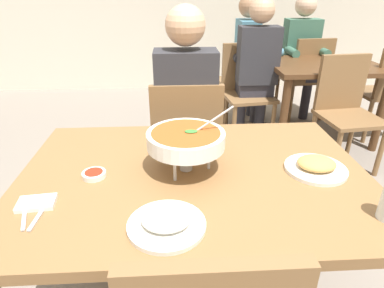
{
  "coord_description": "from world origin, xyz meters",
  "views": [
    {
      "loc": [
        -0.07,
        -1.1,
        1.4
      ],
      "look_at": [
        0.0,
        0.15,
        0.79
      ],
      "focal_mm": 30.7,
      "sensor_mm": 36.0,
      "label": 1
    }
  ],
  "objects_px": {
    "chair_bg_left": "(246,86)",
    "chair_bg_right": "(248,74)",
    "patron_bg_middle": "(301,51)",
    "rice_plate": "(166,222)",
    "appetizer_plate": "(316,166)",
    "chair_bg_corner": "(345,106)",
    "patron_bg_right": "(250,52)",
    "patron_bg_left": "(256,63)",
    "dining_table_main": "(194,193)",
    "sauce_dish": "(94,174)",
    "chair_diner_main": "(186,141)",
    "diner_main": "(186,104)",
    "chair_bg_middle": "(307,74)",
    "dining_table_far": "(322,77)",
    "curry_bowl": "(186,140)"
  },
  "relations": [
    {
      "from": "chair_diner_main",
      "to": "sauce_dish",
      "type": "xyz_separation_m",
      "value": [
        -0.38,
        -0.77,
        0.24
      ]
    },
    {
      "from": "chair_diner_main",
      "to": "curry_bowl",
      "type": "distance_m",
      "value": 0.82
    },
    {
      "from": "chair_diner_main",
      "to": "patron_bg_middle",
      "type": "xyz_separation_m",
      "value": [
        1.31,
        1.68,
        0.24
      ]
    },
    {
      "from": "chair_diner_main",
      "to": "chair_bg_right",
      "type": "relative_size",
      "value": 1.0
    },
    {
      "from": "dining_table_far",
      "to": "chair_bg_corner",
      "type": "xyz_separation_m",
      "value": [
        -0.01,
        -0.52,
        -0.1
      ]
    },
    {
      "from": "rice_plate",
      "to": "chair_bg_corner",
      "type": "distance_m",
      "value": 2.21
    },
    {
      "from": "dining_table_main",
      "to": "sauce_dish",
      "type": "xyz_separation_m",
      "value": [
        -0.38,
        -0.01,
        0.11
      ]
    },
    {
      "from": "diner_main",
      "to": "chair_bg_left",
      "type": "distance_m",
      "value": 1.33
    },
    {
      "from": "sauce_dish",
      "to": "patron_bg_middle",
      "type": "distance_m",
      "value": 2.98
    },
    {
      "from": "dining_table_far",
      "to": "patron_bg_left",
      "type": "bearing_deg",
      "value": 177.66
    },
    {
      "from": "chair_bg_middle",
      "to": "chair_bg_corner",
      "type": "relative_size",
      "value": 1.0
    },
    {
      "from": "patron_bg_middle",
      "to": "rice_plate",
      "type": "bearing_deg",
      "value": -117.23
    },
    {
      "from": "curry_bowl",
      "to": "chair_bg_right",
      "type": "height_order",
      "value": "curry_bowl"
    },
    {
      "from": "diner_main",
      "to": "chair_bg_corner",
      "type": "distance_m",
      "value": 1.45
    },
    {
      "from": "rice_plate",
      "to": "sauce_dish",
      "type": "bearing_deg",
      "value": 132.41
    },
    {
      "from": "curry_bowl",
      "to": "rice_plate",
      "type": "bearing_deg",
      "value": -102.17
    },
    {
      "from": "dining_table_main",
      "to": "sauce_dish",
      "type": "distance_m",
      "value": 0.4
    },
    {
      "from": "appetizer_plate",
      "to": "chair_bg_left",
      "type": "bearing_deg",
      "value": 85.76
    },
    {
      "from": "dining_table_far",
      "to": "sauce_dish",
      "type": "bearing_deg",
      "value": -132.33
    },
    {
      "from": "diner_main",
      "to": "appetizer_plate",
      "type": "relative_size",
      "value": 5.46
    },
    {
      "from": "chair_bg_left",
      "to": "chair_bg_right",
      "type": "xyz_separation_m",
      "value": [
        0.12,
        0.45,
        0.0
      ]
    },
    {
      "from": "chair_bg_corner",
      "to": "patron_bg_left",
      "type": "relative_size",
      "value": 0.69
    },
    {
      "from": "dining_table_main",
      "to": "chair_bg_right",
      "type": "relative_size",
      "value": 1.51
    },
    {
      "from": "rice_plate",
      "to": "appetizer_plate",
      "type": "bearing_deg",
      "value": 27.32
    },
    {
      "from": "chair_bg_left",
      "to": "chair_bg_corner",
      "type": "relative_size",
      "value": 1.0
    },
    {
      "from": "curry_bowl",
      "to": "patron_bg_middle",
      "type": "height_order",
      "value": "patron_bg_middle"
    },
    {
      "from": "curry_bowl",
      "to": "chair_bg_middle",
      "type": "relative_size",
      "value": 0.37
    },
    {
      "from": "diner_main",
      "to": "rice_plate",
      "type": "distance_m",
      "value": 1.12
    },
    {
      "from": "rice_plate",
      "to": "chair_bg_middle",
      "type": "relative_size",
      "value": 0.27
    },
    {
      "from": "appetizer_plate",
      "to": "sauce_dish",
      "type": "relative_size",
      "value": 2.67
    },
    {
      "from": "patron_bg_right",
      "to": "sauce_dish",
      "type": "bearing_deg",
      "value": -115.15
    },
    {
      "from": "sauce_dish",
      "to": "curry_bowl",
      "type": "bearing_deg",
      "value": 5.96
    },
    {
      "from": "chair_diner_main",
      "to": "curry_bowl",
      "type": "bearing_deg",
      "value": -92.38
    },
    {
      "from": "chair_bg_left",
      "to": "chair_bg_corner",
      "type": "height_order",
      "value": "same"
    },
    {
      "from": "dining_table_far",
      "to": "dining_table_main",
      "type": "bearing_deg",
      "value": -125.39
    },
    {
      "from": "rice_plate",
      "to": "chair_bg_corner",
      "type": "bearing_deg",
      "value": 49.5
    },
    {
      "from": "diner_main",
      "to": "chair_bg_corner",
      "type": "xyz_separation_m",
      "value": [
        1.32,
        0.56,
        -0.24
      ]
    },
    {
      "from": "chair_diner_main",
      "to": "diner_main",
      "type": "relative_size",
      "value": 0.69
    },
    {
      "from": "curry_bowl",
      "to": "chair_bg_corner",
      "type": "height_order",
      "value": "curry_bowl"
    },
    {
      "from": "chair_bg_left",
      "to": "patron_bg_right",
      "type": "bearing_deg",
      "value": 74.78
    },
    {
      "from": "appetizer_plate",
      "to": "chair_bg_left",
      "type": "relative_size",
      "value": 0.27
    },
    {
      "from": "chair_bg_left",
      "to": "chair_bg_corner",
      "type": "bearing_deg",
      "value": -40.85
    },
    {
      "from": "chair_diner_main",
      "to": "patron_bg_left",
      "type": "height_order",
      "value": "patron_bg_left"
    },
    {
      "from": "chair_diner_main",
      "to": "curry_bowl",
      "type": "relative_size",
      "value": 2.71
    },
    {
      "from": "rice_plate",
      "to": "chair_bg_left",
      "type": "relative_size",
      "value": 0.27
    },
    {
      "from": "chair_diner_main",
      "to": "rice_plate",
      "type": "bearing_deg",
      "value": -95.53
    },
    {
      "from": "dining_table_main",
      "to": "rice_plate",
      "type": "height_order",
      "value": "rice_plate"
    },
    {
      "from": "patron_bg_left",
      "to": "chair_bg_left",
      "type": "bearing_deg",
      "value": 142.03
    },
    {
      "from": "chair_bg_middle",
      "to": "patron_bg_right",
      "type": "bearing_deg",
      "value": 177.45
    },
    {
      "from": "dining_table_far",
      "to": "chair_bg_middle",
      "type": "relative_size",
      "value": 1.11
    }
  ]
}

